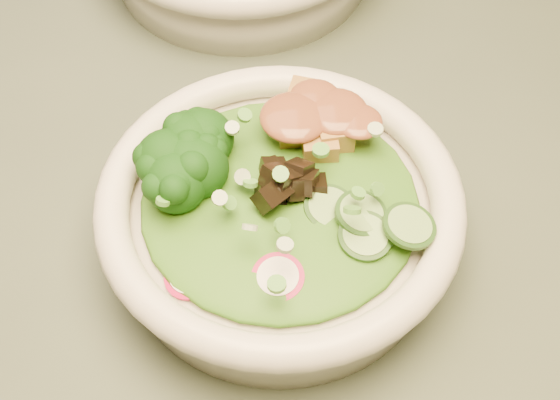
{
  "coord_description": "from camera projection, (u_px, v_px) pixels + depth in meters",
  "views": [
    {
      "loc": [
        -0.2,
        -0.33,
        1.19
      ],
      "look_at": [
        -0.2,
        -0.04,
        0.8
      ],
      "focal_mm": 50.0,
      "sensor_mm": 36.0,
      "label": 1
    }
  ],
  "objects": [
    {
      "name": "lettuce_bed",
      "position": [
        280.0,
        199.0,
        0.49
      ],
      "size": [
        0.18,
        0.18,
        0.02
      ],
      "primitive_type": "ellipsoid",
      "color": "#2F6615",
      "rests_on": "salad_bowl"
    },
    {
      "name": "radish_slices",
      "position": [
        248.0,
        271.0,
        0.45
      ],
      "size": [
        0.1,
        0.07,
        0.02
      ],
      "primitive_type": null,
      "rotation": [
        0.0,
        0.0,
        -0.36
      ],
      "color": "#AF0D40",
      "rests_on": "salad_bowl"
    },
    {
      "name": "dining_table",
      "position": [
        521.0,
        286.0,
        0.64
      ],
      "size": [
        1.2,
        0.8,
        0.75
      ],
      "color": "black",
      "rests_on": "ground"
    },
    {
      "name": "tofu_cubes",
      "position": [
        312.0,
        129.0,
        0.51
      ],
      "size": [
        0.09,
        0.08,
        0.03
      ],
      "primitive_type": null,
      "rotation": [
        0.0,
        0.0,
        -0.36
      ],
      "color": "#A77A37",
      "rests_on": "salad_bowl"
    },
    {
      "name": "salad_bowl",
      "position": [
        280.0,
        217.0,
        0.5
      ],
      "size": [
        0.23,
        0.23,
        0.06
      ],
      "rotation": [
        0.0,
        0.0,
        -0.36
      ],
      "color": "white",
      "rests_on": "dining_table"
    },
    {
      "name": "cucumber_slices",
      "position": [
        367.0,
        218.0,
        0.47
      ],
      "size": [
        0.08,
        0.08,
        0.03
      ],
      "primitive_type": null,
      "rotation": [
        0.0,
        0.0,
        -0.36
      ],
      "color": "#92BF6A",
      "rests_on": "salad_bowl"
    },
    {
      "name": "scallion_garnish",
      "position": [
        280.0,
        179.0,
        0.47
      ],
      "size": [
        0.17,
        0.17,
        0.02
      ],
      "primitive_type": null,
      "color": "#56A038",
      "rests_on": "salad_bowl"
    },
    {
      "name": "broccoli_florets",
      "position": [
        199.0,
        164.0,
        0.49
      ],
      "size": [
        0.09,
        0.08,
        0.04
      ],
      "primitive_type": null,
      "rotation": [
        0.0,
        0.0,
        -0.36
      ],
      "color": "black",
      "rests_on": "salad_bowl"
    },
    {
      "name": "peanut_sauce",
      "position": [
        313.0,
        117.0,
        0.5
      ],
      "size": [
        0.06,
        0.05,
        0.01
      ],
      "primitive_type": "ellipsoid",
      "color": "brown",
      "rests_on": "tofu_cubes"
    },
    {
      "name": "mushroom_heap",
      "position": [
        286.0,
        176.0,
        0.48
      ],
      "size": [
        0.08,
        0.08,
        0.03
      ],
      "primitive_type": null,
      "rotation": [
        0.0,
        0.0,
        -0.36
      ],
      "color": "black",
      "rests_on": "salad_bowl"
    }
  ]
}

